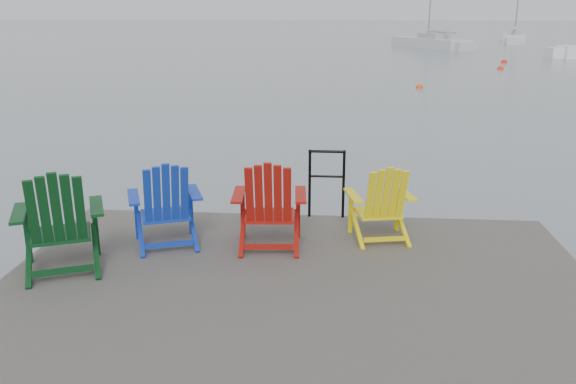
# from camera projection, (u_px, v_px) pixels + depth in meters

# --- Properties ---
(ground) EXTENTS (400.00, 400.00, 0.00)m
(ground) POSITION_uv_depth(u_px,v_px,m) (294.00, 347.00, 5.86)
(ground) COLOR slate
(ground) RESTS_ON ground
(dock) EXTENTS (6.00, 5.00, 1.40)m
(dock) POSITION_uv_depth(u_px,v_px,m) (294.00, 315.00, 5.76)
(dock) COLOR #2B2826
(dock) RESTS_ON ground
(handrail) EXTENTS (0.48, 0.04, 0.90)m
(handrail) POSITION_uv_depth(u_px,v_px,m) (327.00, 177.00, 7.88)
(handrail) COLOR black
(handrail) RESTS_ON dock
(chair_green) EXTENTS (1.08, 1.04, 1.11)m
(chair_green) POSITION_uv_depth(u_px,v_px,m) (59.00, 221.00, 6.19)
(chair_green) COLOR #093414
(chair_green) RESTS_ON dock
(chair_blue) EXTENTS (0.97, 0.93, 1.02)m
(chair_blue) POSITION_uv_depth(u_px,v_px,m) (165.00, 203.00, 6.90)
(chair_blue) COLOR #1031AE
(chair_blue) RESTS_ON dock
(chair_red) EXTENTS (0.88, 0.82, 1.05)m
(chair_red) POSITION_uv_depth(u_px,v_px,m) (269.00, 204.00, 6.84)
(chair_red) COLOR #9B110B
(chair_red) RESTS_ON dock
(chair_yellow) EXTENTS (0.84, 0.79, 0.93)m
(chair_yellow) POSITION_uv_depth(u_px,v_px,m) (381.00, 202.00, 7.08)
(chair_yellow) COLOR yellow
(chair_yellow) RESTS_ON dock
(sailboat_near) EXTENTS (6.07, 9.23, 12.48)m
(sailboat_near) POSITION_uv_depth(u_px,v_px,m) (431.00, 44.00, 52.41)
(sailboat_near) COLOR silver
(sailboat_near) RESTS_ON ground
(sailboat_mid) EXTENTS (3.98, 8.16, 10.98)m
(sailboat_mid) POSITION_uv_depth(u_px,v_px,m) (514.00, 39.00, 61.23)
(sailboat_mid) COLOR silver
(sailboat_mid) RESTS_ON ground
(buoy_b) EXTENTS (0.32, 0.32, 0.32)m
(buoy_b) POSITION_uv_depth(u_px,v_px,m) (419.00, 88.00, 25.40)
(buoy_b) COLOR #EA490D
(buoy_b) RESTS_ON ground
(buoy_c) EXTENTS (0.39, 0.39, 0.39)m
(buoy_c) POSITION_uv_depth(u_px,v_px,m) (504.00, 63.00, 37.68)
(buoy_c) COLOR red
(buoy_c) RESTS_ON ground
(buoy_d) EXTENTS (0.36, 0.36, 0.36)m
(buoy_d) POSITION_uv_depth(u_px,v_px,m) (500.00, 69.00, 33.49)
(buoy_d) COLOR #F72D0E
(buoy_d) RESTS_ON ground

